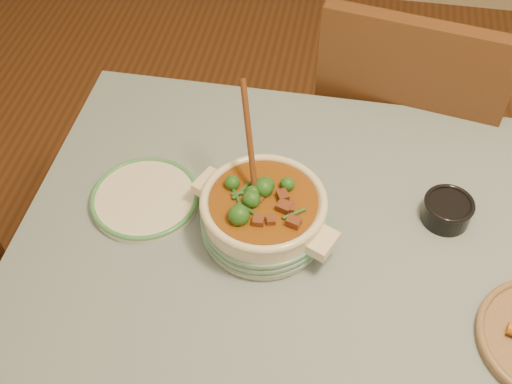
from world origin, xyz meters
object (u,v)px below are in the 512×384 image
dining_table (417,316)px  condiment_bowl (448,209)px  stew_casserole (263,212)px  white_plate (145,198)px  chair_far (402,128)px

dining_table → condiment_bowl: (0.04, 0.19, 0.12)m
stew_casserole → white_plate: bearing=172.5°
stew_casserole → white_plate: 0.27m
dining_table → stew_casserole: 0.38m
white_plate → dining_table: bearing=-11.8°
condiment_bowl → chair_far: 0.54m
stew_casserole → condiment_bowl: bearing=15.1°
dining_table → condiment_bowl: 0.23m
condiment_bowl → stew_casserole: bearing=-164.9°
stew_casserole → condiment_bowl: (0.37, 0.10, -0.03)m
condiment_bowl → white_plate: bearing=-174.1°
stew_casserole → white_plate: (-0.26, 0.03, -0.05)m
condiment_bowl → chair_far: (-0.07, 0.49, -0.23)m
white_plate → chair_far: chair_far is taller
dining_table → white_plate: size_ratio=6.06×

